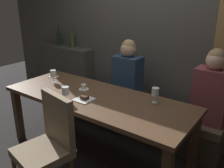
{
  "coord_description": "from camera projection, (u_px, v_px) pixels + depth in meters",
  "views": [
    {
      "loc": [
        1.63,
        -1.93,
        1.8
      ],
      "look_at": [
        0.07,
        0.21,
        0.84
      ],
      "focal_mm": 39.27,
      "sensor_mm": 36.0,
      "label": 1
    }
  ],
  "objects": [
    {
      "name": "folded_napkin",
      "position": [
        54.0,
        77.0,
        3.37
      ],
      "size": [
        0.14,
        0.13,
        0.01
      ],
      "primitive_type": "cube",
      "rotation": [
        0.0,
        0.0,
        0.32
      ],
      "color": "silver",
      "rests_on": "dining_table"
    },
    {
      "name": "banquette_bench",
      "position": [
        129.0,
        114.0,
        3.44
      ],
      "size": [
        2.5,
        0.44,
        0.45
      ],
      "color": "#40352A",
      "rests_on": "ground"
    },
    {
      "name": "diner_bearded",
      "position": [
        212.0,
        89.0,
        2.66
      ],
      "size": [
        0.36,
        0.24,
        0.84
      ],
      "color": "brown",
      "rests_on": "banquette_bench"
    },
    {
      "name": "chair_near_side",
      "position": [
        49.0,
        141.0,
        2.22
      ],
      "size": [
        0.52,
        0.52,
        0.98
      ],
      "color": "brown",
      "rests_on": "ground"
    },
    {
      "name": "wine_glass_near_right",
      "position": [
        53.0,
        74.0,
        3.13
      ],
      "size": [
        0.08,
        0.08,
        0.16
      ],
      "color": "silver",
      "rests_on": "dining_table"
    },
    {
      "name": "dining_table",
      "position": [
        96.0,
        103.0,
        2.76
      ],
      "size": [
        2.2,
        0.84,
        0.74
      ],
      "color": "#493422",
      "rests_on": "ground"
    },
    {
      "name": "wine_bottle_pale_label",
      "position": [
        72.0,
        40.0,
        4.2
      ],
      "size": [
        0.08,
        0.08,
        0.33
      ],
      "color": "#384728",
      "rests_on": "back_counter"
    },
    {
      "name": "dessert_plate",
      "position": [
        84.0,
        99.0,
        2.63
      ],
      "size": [
        0.19,
        0.19,
        0.05
      ],
      "color": "white",
      "rests_on": "dining_table"
    },
    {
      "name": "back_wall_tiled",
      "position": [
        151.0,
        18.0,
        3.4
      ],
      "size": [
        6.0,
        0.12,
        3.0
      ],
      "primitive_type": "cube",
      "color": "#4C4944",
      "rests_on": "ground"
    },
    {
      "name": "ground",
      "position": [
        97.0,
        152.0,
        2.98
      ],
      "size": [
        9.0,
        9.0,
        0.0
      ],
      "primitive_type": "plane",
      "color": "black"
    },
    {
      "name": "espresso_cup",
      "position": [
        84.0,
        87.0,
        2.92
      ],
      "size": [
        0.12,
        0.12,
        0.06
      ],
      "color": "white",
      "rests_on": "dining_table"
    },
    {
      "name": "wine_glass_center_front",
      "position": [
        155.0,
        92.0,
        2.54
      ],
      "size": [
        0.08,
        0.08,
        0.16
      ],
      "color": "silver",
      "rests_on": "dining_table"
    },
    {
      "name": "wine_bottle_dark_red",
      "position": [
        59.0,
        39.0,
        4.37
      ],
      "size": [
        0.08,
        0.08,
        0.33
      ],
      "color": "black",
      "rests_on": "back_counter"
    },
    {
      "name": "wine_glass_center_back",
      "position": [
        66.0,
        91.0,
        2.56
      ],
      "size": [
        0.08,
        0.08,
        0.16
      ],
      "color": "silver",
      "rests_on": "dining_table"
    },
    {
      "name": "back_counter",
      "position": [
        67.0,
        72.0,
        4.47
      ],
      "size": [
        1.1,
        0.28,
        0.95
      ],
      "primitive_type": "cube",
      "color": "#413E3A",
      "rests_on": "ground"
    },
    {
      "name": "diner_redhead",
      "position": [
        128.0,
        72.0,
        3.24
      ],
      "size": [
        0.36,
        0.24,
        0.83
      ],
      "color": "navy",
      "rests_on": "banquette_bench"
    }
  ]
}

